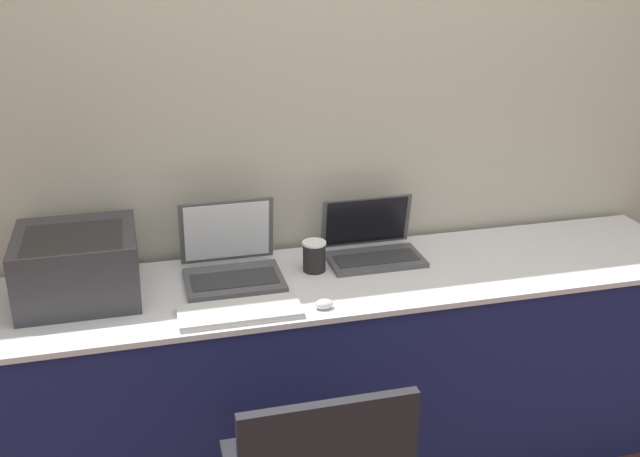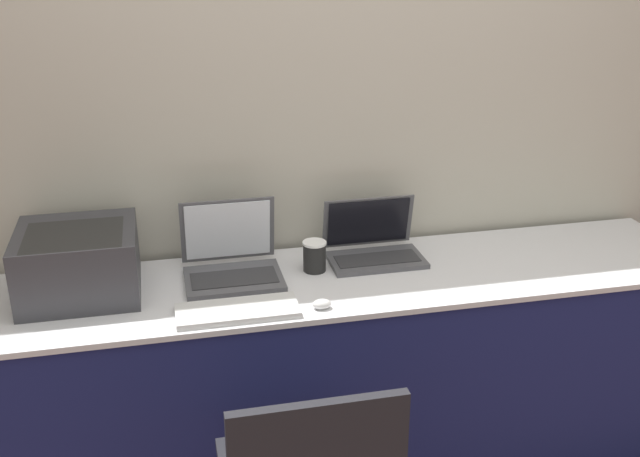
% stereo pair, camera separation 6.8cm
% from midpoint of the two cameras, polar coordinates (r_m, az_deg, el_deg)
% --- Properties ---
extents(wall_back, '(8.00, 0.05, 2.60)m').
position_cam_midpoint_polar(wall_back, '(2.83, 0.30, 8.89)').
color(wall_back, '#B7B2A3').
rests_on(wall_back, ground_plane).
extents(table, '(2.59, 0.58, 0.79)m').
position_cam_midpoint_polar(table, '(2.87, 2.03, -10.61)').
color(table, '#191E51').
rests_on(table, ground_plane).
extents(printer, '(0.39, 0.36, 0.23)m').
position_cam_midpoint_polar(printer, '(2.61, -18.72, -2.51)').
color(printer, '#333338').
rests_on(printer, table).
extents(laptop_left, '(0.34, 0.29, 0.26)m').
position_cam_midpoint_polar(laptop_left, '(2.67, -7.50, -2.53)').
color(laptop_left, '#4C4C51').
rests_on(laptop_left, table).
extents(laptop_right, '(0.35, 0.24, 0.22)m').
position_cam_midpoint_polar(laptop_right, '(2.81, 3.29, -1.27)').
color(laptop_right, '#4C4C51').
rests_on(laptop_right, table).
extents(external_keyboard, '(0.39, 0.16, 0.02)m').
position_cam_midpoint_polar(external_keyboard, '(2.43, -6.94, -6.33)').
color(external_keyboard, silver).
rests_on(external_keyboard, table).
extents(coffee_cup, '(0.09, 0.09, 0.11)m').
position_cam_midpoint_polar(coffee_cup, '(2.69, -1.17, -2.13)').
color(coffee_cup, black).
rests_on(coffee_cup, table).
extents(mouse, '(0.06, 0.04, 0.03)m').
position_cam_midpoint_polar(mouse, '(2.44, -0.49, -5.78)').
color(mouse, silver).
rests_on(mouse, table).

